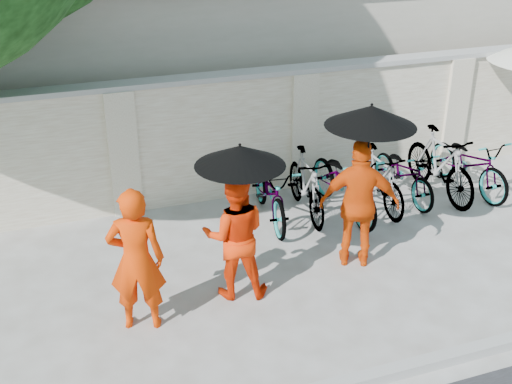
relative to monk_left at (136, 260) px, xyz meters
name	(u,v)px	position (x,y,z in m)	size (l,w,h in m)	color
ground	(251,306)	(1.34, -0.10, -0.89)	(80.00, 80.00, 0.00)	#B5B5B5
compound_wall	(244,136)	(2.34, 3.10, 0.11)	(20.00, 0.30, 2.00)	white
building_behind	(231,47)	(3.34, 6.90, 0.71)	(14.00, 6.00, 3.20)	#B3AC9F
monk_left	(136,260)	(0.00, 0.00, 0.00)	(0.65, 0.43, 1.78)	#E13302
monk_center	(235,235)	(1.26, 0.26, -0.05)	(0.81, 0.63, 1.67)	#ED2E04
parasol_center	(240,156)	(1.31, 0.18, 1.03)	(1.07, 1.07, 1.09)	black
monk_right	(359,204)	(3.04, 0.39, 0.01)	(1.05, 0.44, 1.80)	#E94808
parasol_right	(371,116)	(3.06, 0.31, 1.26)	(1.15, 1.15, 1.27)	black
bike_0	(271,191)	(2.39, 1.98, -0.40)	(0.65, 1.85, 0.97)	gray
bike_1	(306,184)	(2.98, 1.97, -0.37)	(0.49, 1.73, 1.04)	gray
bike_2	(344,182)	(3.57, 1.83, -0.37)	(0.69, 1.97, 1.04)	gray
bike_3	(378,179)	(4.16, 1.81, -0.39)	(0.47, 1.66, 1.00)	gray
bike_4	(404,173)	(4.75, 1.98, -0.44)	(0.59, 1.71, 0.90)	gray
bike_5	(440,164)	(5.34, 1.87, -0.32)	(0.53, 1.89, 1.14)	gray
bike_6	(469,163)	(5.93, 1.87, -0.39)	(0.66, 1.90, 1.00)	gray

